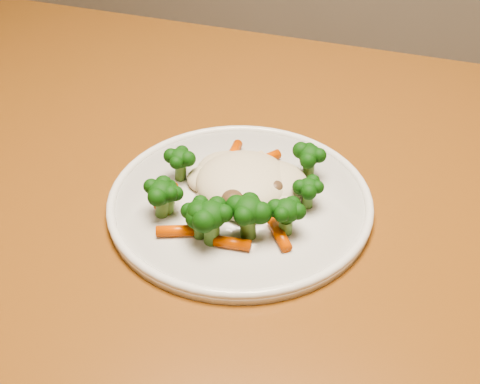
{
  "coord_description": "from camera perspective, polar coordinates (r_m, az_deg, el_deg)",
  "views": [
    {
      "loc": [
        0.3,
        -0.58,
        1.19
      ],
      "look_at": [
        0.14,
        -0.08,
        0.77
      ],
      "focal_mm": 45.0,
      "sensor_mm": 36.0,
      "label": 1
    }
  ],
  "objects": [
    {
      "name": "dining_table",
      "position": [
        0.79,
        -2.62,
        -3.92
      ],
      "size": [
        1.29,
        0.88,
        0.75
      ],
      "rotation": [
        0.0,
        0.0,
        -0.03
      ],
      "color": "brown",
      "rests_on": "ground"
    },
    {
      "name": "plate",
      "position": [
        0.68,
        0.0,
        -0.95
      ],
      "size": [
        0.3,
        0.3,
        0.01
      ],
      "primitive_type": "cylinder",
      "color": "white",
      "rests_on": "dining_table"
    },
    {
      "name": "meal",
      "position": [
        0.66,
        -0.28,
        0.32
      ],
      "size": [
        0.19,
        0.2,
        0.05
      ],
      "color": "beige",
      "rests_on": "plate"
    }
  ]
}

